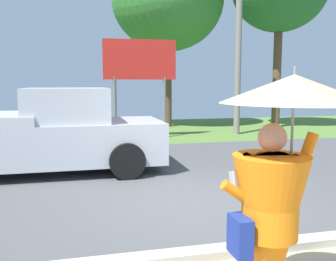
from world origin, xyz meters
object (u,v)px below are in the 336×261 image
at_px(utility_pole, 238,42).
at_px(tree_right_far, 168,0).
at_px(monk_pedestrian, 276,192).
at_px(roadside_billboard, 140,67).
at_px(pickup_truck, 46,134).

relative_size(utility_pole, tree_right_far, 0.85).
xyz_separation_m(monk_pedestrian, utility_pole, (4.60, 11.12, 2.35)).
relative_size(roadside_billboard, tree_right_far, 0.45).
bearing_deg(pickup_truck, tree_right_far, 64.62).
distance_m(monk_pedestrian, roadside_billboard, 11.04).
bearing_deg(roadside_billboard, tree_right_far, 61.44).
xyz_separation_m(utility_pole, tree_right_far, (-1.98, 3.18, 2.08)).
bearing_deg(pickup_truck, utility_pole, 41.19).
height_order(pickup_truck, roadside_billboard, roadside_billboard).
xyz_separation_m(roadside_billboard, tree_right_far, (1.84, 3.38, 3.04)).
bearing_deg(roadside_billboard, monk_pedestrian, -94.08).
height_order(pickup_truck, tree_right_far, tree_right_far).
distance_m(pickup_truck, utility_pole, 8.76).
relative_size(utility_pole, roadside_billboard, 1.91).
distance_m(monk_pedestrian, pickup_truck, 6.56).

